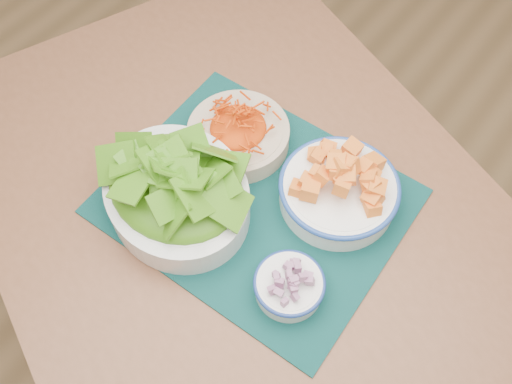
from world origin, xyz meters
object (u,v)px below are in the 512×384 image
(placemat, at_px, (256,201))
(onion_bowl, at_px, (289,284))
(squash_bowl, at_px, (340,186))
(table, at_px, (260,253))
(carrot_bowl, at_px, (238,132))
(lettuce_bowl, at_px, (176,188))

(placemat, height_order, onion_bowl, onion_bowl)
(onion_bowl, bearing_deg, squash_bowl, 100.04)
(table, relative_size, carrot_bowl, 6.48)
(table, bearing_deg, squash_bowl, 83.82)
(table, distance_m, squash_bowl, 0.21)
(table, xyz_separation_m, placemat, (-0.05, 0.04, 0.09))
(placemat, distance_m, onion_bowl, 0.19)
(carrot_bowl, bearing_deg, lettuce_bowl, -89.10)
(table, xyz_separation_m, onion_bowl, (0.11, -0.06, 0.12))
(squash_bowl, relative_size, lettuce_bowl, 0.76)
(placemat, relative_size, carrot_bowl, 2.16)
(table, height_order, lettuce_bowl, lettuce_bowl)
(placemat, xyz_separation_m, carrot_bowl, (-0.11, 0.08, 0.04))
(placemat, height_order, lettuce_bowl, lettuce_bowl)
(carrot_bowl, xyz_separation_m, lettuce_bowl, (0.00, -0.18, 0.02))
(onion_bowl, bearing_deg, placemat, 145.11)
(carrot_bowl, bearing_deg, table, -39.94)
(squash_bowl, relative_size, onion_bowl, 2.23)
(table, xyz_separation_m, squash_bowl, (0.07, 0.14, 0.14))
(table, height_order, carrot_bowl, carrot_bowl)
(table, distance_m, onion_bowl, 0.17)
(table, distance_m, placemat, 0.11)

